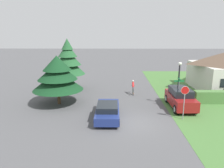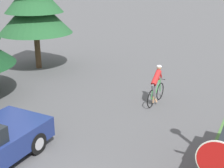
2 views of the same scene
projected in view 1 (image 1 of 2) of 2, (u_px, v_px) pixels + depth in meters
ground_plane at (132, 123)px, 16.98m from camera, size 140.00×140.00×0.00m
cottage_house at (224, 71)px, 25.86m from camera, size 7.17×8.16×4.78m
sedan_left_lane at (108, 111)px, 17.73m from camera, size 1.92×4.74×1.31m
cyclist at (133, 88)px, 24.34m from camera, size 0.44×1.69×1.57m
parked_suv_right at (180, 98)px, 20.10m from camera, size 1.98×4.53×1.84m
stop_sign at (185, 97)px, 17.13m from camera, size 0.65×0.07×2.78m
street_lamp at (179, 78)px, 20.00m from camera, size 0.34×0.34×4.31m
street_name_sign at (179, 88)px, 19.73m from camera, size 0.90×0.90×2.81m
conifer_tall_near at (58, 75)px, 20.71m from camera, size 4.80×4.80×4.72m
conifer_tall_far at (68, 61)px, 25.44m from camera, size 3.93×3.93×6.11m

